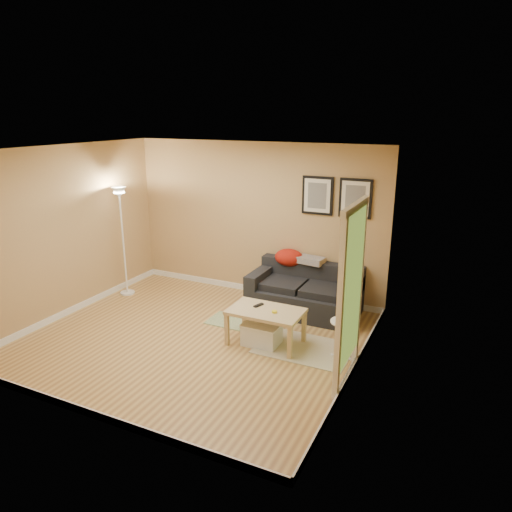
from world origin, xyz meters
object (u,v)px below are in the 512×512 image
coffee_table (266,327)px  book_stack (345,318)px  sofa (304,290)px  side_table (343,340)px  floor_lamp (123,245)px  storage_bin (262,334)px

coffee_table → book_stack: (1.06, 0.07, 0.31)m
book_stack → sofa: bearing=146.6°
side_table → floor_lamp: size_ratio=0.28×
coffee_table → storage_bin: bearing=-108.6°
sofa → book_stack: bearing=-50.6°
coffee_table → book_stack: 1.11m
side_table → book_stack: bearing=70.9°
sofa → book_stack: 1.52m
book_stack → floor_lamp: (-4.03, 0.59, 0.34)m
sofa → coffee_table: 1.25m
coffee_table → book_stack: book_stack is taller
storage_bin → book_stack: book_stack is taller
sofa → side_table: bearing=-51.1°
sofa → side_table: 1.52m
book_stack → storage_bin: bearing=-156.8°
side_table → floor_lamp: (-4.02, 0.60, 0.63)m
coffee_table → storage_bin: (-0.04, -0.05, -0.09)m
side_table → floor_lamp: bearing=171.5°
coffee_table → floor_lamp: bearing=-172.2°
floor_lamp → storage_bin: bearing=-13.6°
storage_bin → book_stack: (1.10, 0.12, 0.40)m
sofa → book_stack: (0.96, -1.17, 0.18)m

